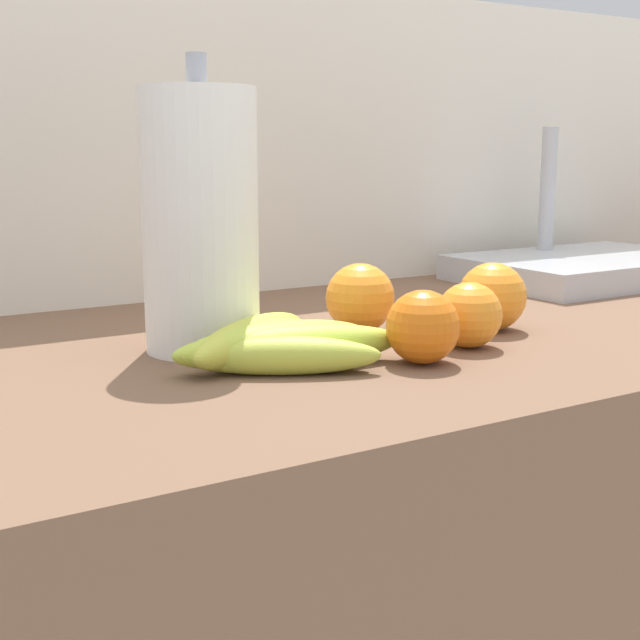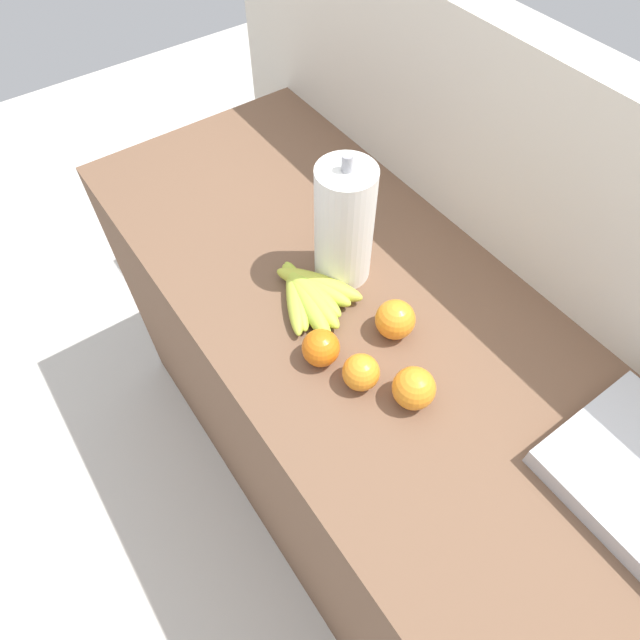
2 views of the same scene
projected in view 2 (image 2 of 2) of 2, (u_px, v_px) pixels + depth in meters
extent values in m
plane|color=beige|center=(380.00, 517.00, 1.69)|extent=(6.00, 6.00, 0.00)
cube|color=brown|center=(396.00, 463.00, 1.33)|extent=(1.82, 0.61, 0.89)
cube|color=silver|center=(515.00, 350.00, 1.28)|extent=(2.22, 0.06, 1.30)
ellipsoid|color=#B3C13F|center=(295.00, 299.00, 1.05)|extent=(0.17, 0.12, 0.03)
ellipsoid|color=#BAD03F|center=(297.00, 297.00, 1.05)|extent=(0.17, 0.10, 0.03)
ellipsoid|color=#B4CD3F|center=(307.00, 300.00, 1.04)|extent=(0.22, 0.08, 0.04)
ellipsoid|color=#B6C83F|center=(310.00, 295.00, 1.05)|extent=(0.19, 0.05, 0.04)
ellipsoid|color=#ACCF3F|center=(311.00, 291.00, 1.06)|extent=(0.17, 0.06, 0.04)
ellipsoid|color=#B5C83F|center=(314.00, 287.00, 1.06)|extent=(0.17, 0.10, 0.04)
ellipsoid|color=gold|center=(319.00, 284.00, 1.07)|extent=(0.18, 0.13, 0.04)
sphere|color=orange|center=(361.00, 372.00, 0.93)|extent=(0.07, 0.07, 0.07)
sphere|color=orange|center=(395.00, 319.00, 0.99)|extent=(0.07, 0.07, 0.07)
sphere|color=orange|center=(321.00, 348.00, 0.96)|extent=(0.07, 0.07, 0.07)
sphere|color=orange|center=(414.00, 388.00, 0.91)|extent=(0.07, 0.07, 0.07)
cylinder|color=white|center=(344.00, 225.00, 1.01)|extent=(0.11, 0.11, 0.25)
cylinder|color=gray|center=(344.00, 219.00, 1.00)|extent=(0.02, 0.02, 0.28)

